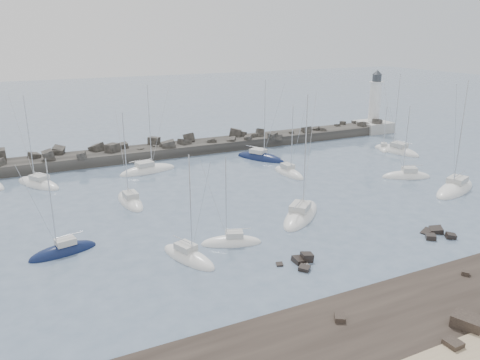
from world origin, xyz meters
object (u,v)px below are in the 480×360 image
sailboat_3 (130,202)px  sailboat_6 (289,173)px  lighthouse (373,118)px  sailboat_2 (63,252)px  sailboat_4 (148,171)px  sailboat_7 (301,216)px  sailboat_9 (406,177)px  sailboat_11 (455,190)px  sailboat_14 (188,257)px  sailboat_8 (260,158)px  sailboat_10 (396,151)px  sailboat_12 (383,149)px  sailboat_1 (38,184)px  sailboat_5 (231,243)px

sailboat_3 → sailboat_6: size_ratio=1.08×
lighthouse → sailboat_2: 79.32m
sailboat_4 → sailboat_7: bearing=-66.6°
sailboat_9 → sailboat_11: 8.00m
sailboat_4 → sailboat_11: (37.62, -28.84, 0.01)m
sailboat_3 → sailboat_6: 26.29m
sailboat_11 → sailboat_7: bearing=177.2°
lighthouse → sailboat_14: bearing=-145.4°
sailboat_11 → sailboat_14: (-42.16, -3.28, -0.01)m
sailboat_2 → sailboat_14: size_ratio=0.94×
sailboat_8 → sailboat_10: sailboat_10 is taller
sailboat_6 → sailboat_14: size_ratio=1.01×
sailboat_4 → sailboat_8: sailboat_4 is taller
sailboat_3 → sailboat_10: bearing=5.9°
sailboat_2 → sailboat_11: (53.46, -3.63, 0.01)m
sailboat_7 → sailboat_14: sailboat_7 is taller
sailboat_11 → sailboat_2: bearing=176.1°
sailboat_3 → sailboat_7: (17.97, -14.29, 0.01)m
sailboat_10 → sailboat_12: sailboat_10 is taller
sailboat_2 → sailboat_10: size_ratio=0.71×
sailboat_4 → sailboat_1: bearing=178.9°
sailboat_8 → sailboat_10: 26.74m
sailboat_1 → sailboat_2: bearing=-88.1°
sailboat_14 → sailboat_12: bearing=28.2°
sailboat_1 → sailboat_6: size_ratio=1.19×
sailboat_5 → sailboat_2: bearing=161.3°
sailboat_2 → sailboat_6: 38.62m
sailboat_9 → sailboat_11: bearing=-78.1°
sailboat_2 → sailboat_12: 64.57m
sailboat_5 → sailboat_8: sailboat_8 is taller
sailboat_6 → sailboat_10: sailboat_10 is taller
sailboat_1 → sailboat_7: sailboat_7 is taller
sailboat_9 → sailboat_14: (-40.50, -11.10, -0.01)m
lighthouse → sailboat_3: (-61.52, -22.64, -2.95)m
sailboat_4 → sailboat_6: (20.19, -11.29, 0.00)m
sailboat_8 → sailboat_12: 25.37m
sailboat_11 → sailboat_12: bearing=71.4°
sailboat_8 → sailboat_11: size_ratio=0.89×
sailboat_12 → sailboat_2: bearing=-162.0°
lighthouse → sailboat_9: (-19.53, -30.36, -2.94)m
sailboat_5 → sailboat_12: 51.51m
sailboat_14 → sailboat_9: bearing=15.3°
sailboat_11 → sailboat_8: bearing=121.4°
sailboat_7 → sailboat_12: (33.62, 22.34, -0.01)m
sailboat_11 → sailboat_1: bearing=151.7°
sailboat_12 → sailboat_7: bearing=-146.4°
sailboat_7 → sailboat_6: bearing=63.2°
sailboat_1 → sailboat_5: size_ratio=1.35×
lighthouse → sailboat_7: bearing=-139.7°
sailboat_6 → sailboat_2: bearing=-158.9°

